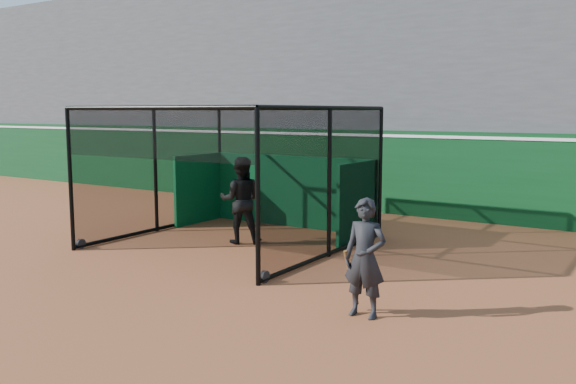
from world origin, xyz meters
The scene contains 6 objects.
ground centered at (0.00, 0.00, 0.00)m, with size 120.00×120.00×0.00m, color #9A502C.
outfield_wall centered at (0.00, 8.50, 1.29)m, with size 50.00×0.50×2.50m.
grandstand centered at (0.00, 12.27, 4.48)m, with size 50.00×7.85×8.95m.
batting_cage centered at (-1.15, 2.57, 1.57)m, with size 5.15×5.25×3.14m.
batter centered at (-1.01, 2.63, 1.01)m, with size 0.98×0.77×2.03m, color black.
on_deck_player centered at (3.69, -0.51, 0.90)m, with size 0.67×0.45×1.80m.
Camera 1 is at (7.53, -8.58, 3.08)m, focal length 38.00 mm.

